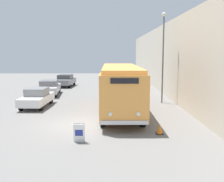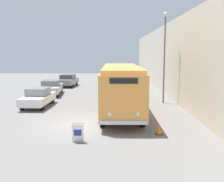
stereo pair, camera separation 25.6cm
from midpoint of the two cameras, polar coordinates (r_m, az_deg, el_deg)
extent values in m
plane|color=slate|center=(15.33, -6.36, -7.30)|extent=(80.00, 80.00, 0.00)
cube|color=beige|center=(25.27, 12.98, 6.65)|extent=(0.30, 60.00, 7.01)
cylinder|color=black|center=(14.75, -1.56, -5.87)|extent=(0.28, 1.00, 1.00)
cylinder|color=black|center=(14.84, 7.15, -5.84)|extent=(0.28, 1.00, 1.00)
cylinder|color=black|center=(21.82, -0.90, -1.28)|extent=(0.28, 1.00, 1.00)
cylinder|color=black|center=(21.88, 4.96, -1.28)|extent=(0.28, 1.00, 1.00)
cube|color=#EF9E47|center=(18.07, 2.37, 0.73)|extent=(2.56, 10.02, 2.48)
cube|color=#FEA74B|center=(17.94, 2.40, 5.04)|extent=(2.35, 9.61, 0.24)
cube|color=silver|center=(13.31, 3.07, -6.89)|extent=(2.43, 0.12, 0.20)
sphere|color=white|center=(13.22, 0.02, -5.06)|extent=(0.22, 0.22, 0.22)
sphere|color=white|center=(13.28, 6.12, -5.04)|extent=(0.22, 0.22, 0.22)
cube|color=black|center=(12.96, 3.13, 2.22)|extent=(1.41, 0.06, 0.28)
cube|color=gray|center=(12.52, -6.81, -10.86)|extent=(0.47, 0.19, 0.01)
cube|color=white|center=(12.31, -6.89, -9.08)|extent=(0.52, 0.18, 0.87)
cube|color=white|center=(12.46, -6.80, -8.87)|extent=(0.52, 0.18, 0.87)
cube|color=navy|center=(12.29, -6.90, -9.00)|extent=(0.36, 0.06, 0.31)
cylinder|color=#595E60|center=(21.93, 11.65, 6.57)|extent=(0.12, 0.12, 7.06)
sphere|color=silver|center=(22.15, 11.93, 16.02)|extent=(0.36, 0.36, 0.36)
cylinder|color=black|center=(20.01, -18.63, -3.14)|extent=(0.22, 0.60, 0.60)
cylinder|color=black|center=(19.53, -14.66, -3.25)|extent=(0.22, 0.60, 0.60)
cylinder|color=black|center=(22.57, -16.07, -1.79)|extent=(0.22, 0.60, 0.60)
cylinder|color=black|center=(22.14, -12.52, -1.85)|extent=(0.22, 0.60, 0.60)
cube|color=silver|center=(21.00, -15.45, -1.68)|extent=(1.89, 4.24, 0.59)
cube|color=gray|center=(21.01, -15.42, -0.09)|extent=(1.53, 1.94, 0.56)
cylinder|color=black|center=(25.28, -15.20, -0.65)|extent=(0.22, 0.66, 0.66)
cylinder|color=black|center=(25.04, -11.48, -0.61)|extent=(0.22, 0.66, 0.66)
cylinder|color=black|center=(28.43, -14.07, 0.34)|extent=(0.22, 0.66, 0.66)
cylinder|color=black|center=(28.22, -10.77, 0.38)|extent=(0.22, 0.66, 0.66)
cube|color=#B7B7BC|center=(26.69, -12.88, 0.54)|extent=(2.34, 4.79, 0.61)
cube|color=slate|center=(26.74, -12.89, 1.76)|extent=(1.82, 2.23, 0.51)
cylinder|color=black|center=(32.10, -11.46, 1.30)|extent=(0.22, 0.68, 0.68)
cylinder|color=black|center=(31.67, -8.63, 1.28)|extent=(0.22, 0.68, 0.68)
cylinder|color=black|center=(34.81, -10.13, 1.86)|extent=(0.22, 0.68, 0.68)
cylinder|color=black|center=(34.42, -7.51, 1.84)|extent=(0.22, 0.68, 0.68)
cube|color=slate|center=(33.20, -9.43, 2.12)|extent=(2.23, 4.38, 0.63)
cube|color=#3F4043|center=(33.25, -9.40, 3.11)|extent=(1.76, 2.03, 0.50)
cube|color=black|center=(13.73, 10.70, -9.17)|extent=(0.36, 0.36, 0.03)
cone|color=orange|center=(13.66, 10.73, -8.15)|extent=(0.30, 0.30, 0.48)
camera|label=1|loc=(0.13, -89.53, 0.07)|focal=42.00mm
camera|label=2|loc=(0.13, 90.47, -0.07)|focal=42.00mm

